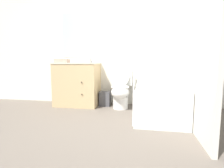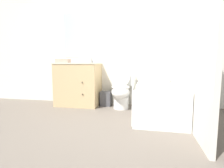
{
  "view_description": "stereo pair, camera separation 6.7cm",
  "coord_description": "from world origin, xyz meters",
  "px_view_note": "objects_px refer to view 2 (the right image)",
  "views": [
    {
      "loc": [
        0.58,
        -2.13,
        0.87
      ],
      "look_at": [
        0.07,
        0.69,
        0.53
      ],
      "focal_mm": 28.0,
      "sensor_mm": 36.0,
      "label": 1
    },
    {
      "loc": [
        0.65,
        -2.12,
        0.87
      ],
      "look_at": [
        0.07,
        0.69,
        0.53
      ],
      "focal_mm": 28.0,
      "sensor_mm": 36.0,
      "label": 2
    }
  ],
  "objects_px": {
    "vanity_cabinet": "(78,84)",
    "bathtub": "(158,100)",
    "tissue_box": "(88,60)",
    "soap_dispenser": "(93,59)",
    "bath_towel_folded": "(151,86)",
    "toilet": "(121,89)",
    "wastebasket": "(106,99)",
    "hand_towel_folded": "(63,61)",
    "sink_faucet": "(81,61)"
  },
  "relations": [
    {
      "from": "vanity_cabinet",
      "to": "bathtub",
      "type": "height_order",
      "value": "vanity_cabinet"
    },
    {
      "from": "tissue_box",
      "to": "soap_dispenser",
      "type": "distance_m",
      "value": 0.11
    },
    {
      "from": "soap_dispenser",
      "to": "bath_towel_folded",
      "type": "xyz_separation_m",
      "value": [
        1.13,
        -0.87,
        -0.42
      ]
    },
    {
      "from": "soap_dispenser",
      "to": "bath_towel_folded",
      "type": "relative_size",
      "value": 0.54
    },
    {
      "from": "toilet",
      "to": "wastebasket",
      "type": "distance_m",
      "value": 0.42
    },
    {
      "from": "hand_towel_folded",
      "to": "bathtub",
      "type": "bearing_deg",
      "value": -9.84
    },
    {
      "from": "sink_faucet",
      "to": "hand_towel_folded",
      "type": "distance_m",
      "value": 0.4
    },
    {
      "from": "bath_towel_folded",
      "to": "tissue_box",
      "type": "bearing_deg",
      "value": 145.81
    },
    {
      "from": "toilet",
      "to": "soap_dispenser",
      "type": "distance_m",
      "value": 0.84
    },
    {
      "from": "bathtub",
      "to": "hand_towel_folded",
      "type": "height_order",
      "value": "hand_towel_folded"
    },
    {
      "from": "vanity_cabinet",
      "to": "soap_dispenser",
      "type": "distance_m",
      "value": 0.61
    },
    {
      "from": "vanity_cabinet",
      "to": "soap_dispenser",
      "type": "relative_size",
      "value": 5.07
    },
    {
      "from": "sink_faucet",
      "to": "soap_dispenser",
      "type": "relative_size",
      "value": 0.81
    },
    {
      "from": "tissue_box",
      "to": "bathtub",
      "type": "bearing_deg",
      "value": -16.73
    },
    {
      "from": "sink_faucet",
      "to": "tissue_box",
      "type": "relative_size",
      "value": 1.05
    },
    {
      "from": "toilet",
      "to": "wastebasket",
      "type": "bearing_deg",
      "value": 160.6
    },
    {
      "from": "tissue_box",
      "to": "bath_towel_folded",
      "type": "height_order",
      "value": "tissue_box"
    },
    {
      "from": "hand_towel_folded",
      "to": "vanity_cabinet",
      "type": "bearing_deg",
      "value": 23.13
    },
    {
      "from": "sink_faucet",
      "to": "hand_towel_folded",
      "type": "bearing_deg",
      "value": -131.55
    },
    {
      "from": "toilet",
      "to": "bath_towel_folded",
      "type": "bearing_deg",
      "value": -55.71
    },
    {
      "from": "toilet",
      "to": "bathtub",
      "type": "relative_size",
      "value": 0.61
    },
    {
      "from": "toilet",
      "to": "hand_towel_folded",
      "type": "height_order",
      "value": "hand_towel_folded"
    },
    {
      "from": "bathtub",
      "to": "tissue_box",
      "type": "distance_m",
      "value": 1.57
    },
    {
      "from": "sink_faucet",
      "to": "vanity_cabinet",
      "type": "bearing_deg",
      "value": -90.0
    },
    {
      "from": "wastebasket",
      "to": "tissue_box",
      "type": "height_order",
      "value": "tissue_box"
    },
    {
      "from": "vanity_cabinet",
      "to": "hand_towel_folded",
      "type": "height_order",
      "value": "hand_towel_folded"
    },
    {
      "from": "tissue_box",
      "to": "bath_towel_folded",
      "type": "xyz_separation_m",
      "value": [
        1.22,
        -0.83,
        -0.39
      ]
    },
    {
      "from": "wastebasket",
      "to": "hand_towel_folded",
      "type": "distance_m",
      "value": 1.15
    },
    {
      "from": "wastebasket",
      "to": "bath_towel_folded",
      "type": "relative_size",
      "value": 0.92
    },
    {
      "from": "toilet",
      "to": "hand_towel_folded",
      "type": "distance_m",
      "value": 1.3
    },
    {
      "from": "soap_dispenser",
      "to": "hand_towel_folded",
      "type": "relative_size",
      "value": 0.63
    },
    {
      "from": "tissue_box",
      "to": "soap_dispenser",
      "type": "height_order",
      "value": "soap_dispenser"
    },
    {
      "from": "soap_dispenser",
      "to": "vanity_cabinet",
      "type": "bearing_deg",
      "value": -178.39
    },
    {
      "from": "toilet",
      "to": "wastebasket",
      "type": "xyz_separation_m",
      "value": [
        -0.34,
        0.12,
        -0.22
      ]
    },
    {
      "from": "sink_faucet",
      "to": "soap_dispenser",
      "type": "bearing_deg",
      "value": -28.36
    },
    {
      "from": "toilet",
      "to": "soap_dispenser",
      "type": "relative_size",
      "value": 4.88
    },
    {
      "from": "soap_dispenser",
      "to": "hand_towel_folded",
      "type": "xyz_separation_m",
      "value": [
        -0.59,
        -0.12,
        -0.04
      ]
    },
    {
      "from": "soap_dispenser",
      "to": "bath_towel_folded",
      "type": "height_order",
      "value": "soap_dispenser"
    },
    {
      "from": "vanity_cabinet",
      "to": "sink_faucet",
      "type": "height_order",
      "value": "sink_faucet"
    },
    {
      "from": "soap_dispenser",
      "to": "hand_towel_folded",
      "type": "distance_m",
      "value": 0.61
    },
    {
      "from": "toilet",
      "to": "bathtub",
      "type": "bearing_deg",
      "value": -28.98
    },
    {
      "from": "hand_towel_folded",
      "to": "bath_towel_folded",
      "type": "distance_m",
      "value": 1.92
    },
    {
      "from": "vanity_cabinet",
      "to": "tissue_box",
      "type": "bearing_deg",
      "value": -6.74
    },
    {
      "from": "vanity_cabinet",
      "to": "wastebasket",
      "type": "height_order",
      "value": "vanity_cabinet"
    },
    {
      "from": "toilet",
      "to": "wastebasket",
      "type": "relative_size",
      "value": 2.88
    },
    {
      "from": "sink_faucet",
      "to": "bathtub",
      "type": "distance_m",
      "value": 1.83
    },
    {
      "from": "vanity_cabinet",
      "to": "sink_faucet",
      "type": "relative_size",
      "value": 6.26
    },
    {
      "from": "bathtub",
      "to": "bath_towel_folded",
      "type": "height_order",
      "value": "bath_towel_folded"
    },
    {
      "from": "soap_dispenser",
      "to": "hand_towel_folded",
      "type": "height_order",
      "value": "soap_dispenser"
    },
    {
      "from": "toilet",
      "to": "sink_faucet",
      "type": "bearing_deg",
      "value": 164.93
    }
  ]
}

